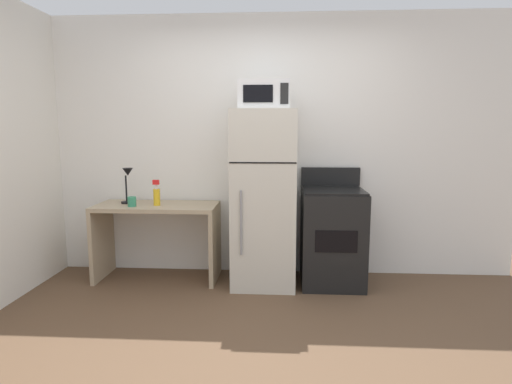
# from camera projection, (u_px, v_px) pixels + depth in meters

# --- Properties ---
(ground_plane) EXTENTS (12.00, 12.00, 0.00)m
(ground_plane) POSITION_uv_depth(u_px,v_px,m) (256.00, 352.00, 2.84)
(ground_plane) COLOR brown
(wall_back_white) EXTENTS (5.00, 0.10, 2.60)m
(wall_back_white) POSITION_uv_depth(u_px,v_px,m) (266.00, 147.00, 4.32)
(wall_back_white) COLOR white
(wall_back_white) RESTS_ON ground
(desk) EXTENTS (1.18, 0.53, 0.75)m
(desk) POSITION_uv_depth(u_px,v_px,m) (157.00, 227.00, 4.17)
(desk) COLOR tan
(desk) RESTS_ON ground
(desk_lamp) EXTENTS (0.14, 0.12, 0.35)m
(desk_lamp) POSITION_uv_depth(u_px,v_px,m) (127.00, 179.00, 4.15)
(desk_lamp) COLOR black
(desk_lamp) RESTS_ON desk
(spray_bottle) EXTENTS (0.06, 0.06, 0.25)m
(spray_bottle) POSITION_uv_depth(u_px,v_px,m) (157.00, 195.00, 4.07)
(spray_bottle) COLOR yellow
(spray_bottle) RESTS_ON desk
(coffee_mug) EXTENTS (0.08, 0.08, 0.09)m
(coffee_mug) POSITION_uv_depth(u_px,v_px,m) (132.00, 202.00, 4.02)
(coffee_mug) COLOR #338C66
(coffee_mug) RESTS_ON desk
(refrigerator) EXTENTS (0.59, 0.66, 1.66)m
(refrigerator) POSITION_uv_depth(u_px,v_px,m) (264.00, 198.00, 4.01)
(refrigerator) COLOR beige
(refrigerator) RESTS_ON ground
(microwave) EXTENTS (0.46, 0.35, 0.26)m
(microwave) POSITION_uv_depth(u_px,v_px,m) (264.00, 95.00, 3.85)
(microwave) COLOR silver
(microwave) RESTS_ON refrigerator
(oven_range) EXTENTS (0.58, 0.61, 1.10)m
(oven_range) POSITION_uv_depth(u_px,v_px,m) (332.00, 236.00, 4.05)
(oven_range) COLOR black
(oven_range) RESTS_ON ground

